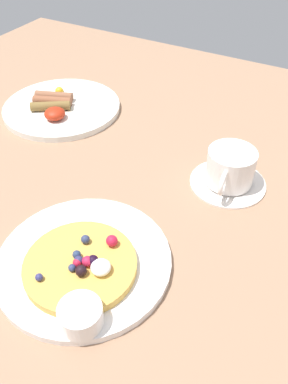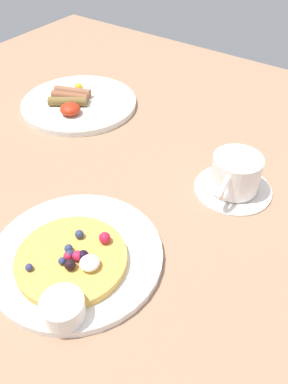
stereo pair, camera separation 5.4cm
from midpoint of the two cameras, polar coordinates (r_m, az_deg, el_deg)
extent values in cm
cube|color=#9B7559|center=(71.57, 1.53, -1.26)|extent=(152.76, 129.75, 3.00)
cylinder|color=white|center=(60.55, -7.16, -9.16)|extent=(25.94, 25.94, 1.25)
cylinder|color=gold|center=(58.48, -7.82, -9.72)|extent=(16.24, 16.24, 1.35)
sphere|color=black|center=(56.03, -7.90, -10.44)|extent=(1.60, 1.60, 1.60)
sphere|color=navy|center=(58.16, -8.21, -8.15)|extent=(1.23, 1.23, 1.23)
sphere|color=navy|center=(56.93, -9.06, -9.90)|extent=(1.08, 1.08, 1.08)
sphere|color=navy|center=(59.54, -6.47, -6.33)|extent=(1.33, 1.33, 1.33)
sphere|color=navy|center=(57.36, -8.04, -8.99)|extent=(1.35, 1.35, 1.35)
sphere|color=#CB2141|center=(56.08, -4.42, -10.10)|extent=(1.45, 1.45, 1.45)
sphere|color=black|center=(56.82, -6.06, -9.21)|extent=(1.59, 1.59, 1.59)
sphere|color=red|center=(58.65, -3.07, -6.71)|extent=(1.74, 1.74, 1.74)
sphere|color=navy|center=(57.13, -13.64, -10.61)|extent=(1.07, 1.07, 1.07)
sphere|color=#CC2044|center=(56.89, -6.86, -9.24)|extent=(1.56, 1.56, 1.56)
sphere|color=red|center=(57.20, -8.28, -9.29)|extent=(1.27, 1.27, 1.27)
ellipsoid|color=white|center=(55.84, -5.09, -10.26)|extent=(2.86, 2.86, 1.72)
cylinder|color=white|center=(52.89, -8.64, -16.36)|extent=(5.69, 5.69, 3.08)
cylinder|color=#6E3105|center=(52.38, -8.71, -16.01)|extent=(4.67, 4.67, 0.37)
cylinder|color=white|center=(96.49, -7.71, 12.48)|extent=(26.86, 26.86, 1.36)
cylinder|color=brown|center=(94.15, -9.33, 12.70)|extent=(8.48, 6.56, 2.06)
cylinder|color=brown|center=(96.15, -9.00, 13.39)|extent=(8.95, 5.11, 2.06)
cylinder|color=#8E5B3F|center=(98.16, -8.68, 14.05)|extent=(8.96, 5.03, 2.06)
ellipsoid|color=white|center=(100.77, -7.83, 14.44)|extent=(6.17, 5.25, 0.60)
sphere|color=yellow|center=(100.55, -7.86, 14.69)|extent=(2.00, 2.00, 2.00)
ellipsoid|color=#B22A13|center=(90.57, -8.88, 11.67)|extent=(4.55, 4.55, 2.50)
cylinder|color=white|center=(73.52, 14.73, 0.45)|extent=(13.82, 13.82, 0.78)
cylinder|color=white|center=(71.29, 15.21, 2.61)|extent=(8.60, 8.60, 6.38)
torus|color=white|center=(67.03, 13.88, 0.35)|extent=(1.23, 4.43, 4.37)
cylinder|color=brown|center=(70.07, 15.51, 3.90)|extent=(7.31, 7.31, 0.51)
camera|label=1|loc=(0.03, -87.64, 2.11)|focal=37.04mm
camera|label=2|loc=(0.03, 92.36, -2.11)|focal=37.04mm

